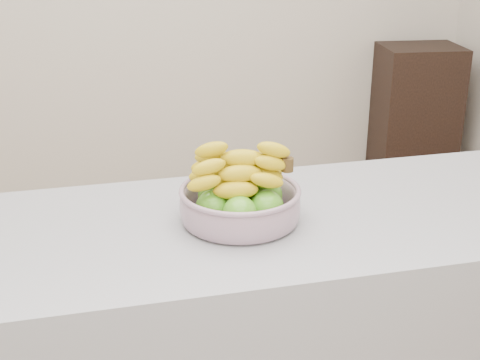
% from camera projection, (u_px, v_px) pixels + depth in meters
% --- Properties ---
extents(cabinet, '(0.50, 0.42, 0.83)m').
position_uv_depth(cabinet, '(415.00, 114.00, 4.05)').
color(cabinet, black).
rests_on(cabinet, ground).
extents(fruit_bowl, '(0.27, 0.27, 0.17)m').
position_uv_depth(fruit_bowl, '(240.00, 199.00, 1.50)').
color(fruit_bowl, '#A7BAC9').
rests_on(fruit_bowl, counter).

